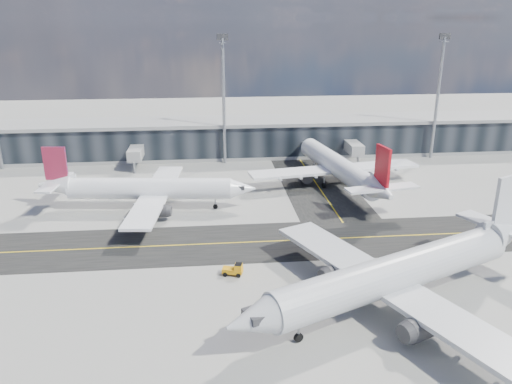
# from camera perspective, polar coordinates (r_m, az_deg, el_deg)

# --- Properties ---
(ground) EXTENTS (300.00, 300.00, 0.00)m
(ground) POSITION_cam_1_polar(r_m,az_deg,el_deg) (72.15, -2.00, -7.15)
(ground) COLOR gray
(ground) RESTS_ON ground
(taxiway_lanes) EXTENTS (180.00, 63.00, 0.03)m
(taxiway_lanes) POSITION_cam_1_polar(r_m,az_deg,el_deg) (82.16, 0.23, -3.71)
(taxiway_lanes) COLOR black
(taxiway_lanes) RESTS_ON ground
(terminal_concourse) EXTENTS (152.00, 19.80, 8.80)m
(terminal_concourse) POSITION_cam_1_polar(r_m,az_deg,el_deg) (122.73, -3.71, 6.05)
(terminal_concourse) COLOR black
(terminal_concourse) RESTS_ON ground
(floodlight_masts) EXTENTS (102.50, 0.70, 28.90)m
(floodlight_masts) POSITION_cam_1_polar(r_m,az_deg,el_deg) (113.76, -3.72, 10.91)
(floodlight_masts) COLOR gray
(floodlight_masts) RESTS_ON ground
(airliner_af) EXTENTS (38.11, 32.55, 11.28)m
(airliner_af) POSITION_cam_1_polar(r_m,az_deg,el_deg) (89.59, -12.36, 0.36)
(airliner_af) COLOR white
(airliner_af) RESTS_ON ground
(airliner_redtail) EXTENTS (35.70, 41.68, 12.36)m
(airliner_redtail) POSITION_cam_1_polar(r_m,az_deg,el_deg) (100.63, 9.41, 2.85)
(airliner_redtail) COLOR white
(airliner_redtail) RESTS_ON ground
(airliner_near) EXTENTS (42.63, 36.80, 13.24)m
(airliner_near) POSITION_cam_1_polar(r_m,az_deg,el_deg) (60.52, 16.13, -8.82)
(airliner_near) COLOR #B8BABC
(airliner_near) RESTS_ON ground
(baggage_tug) EXTENTS (2.90, 1.95, 1.67)m
(baggage_tug) POSITION_cam_1_polar(r_m,az_deg,el_deg) (66.39, -2.48, -8.84)
(baggage_tug) COLOR orange
(baggage_tug) RESTS_ON ground
(service_van) EXTENTS (3.63, 6.38, 1.68)m
(service_van) POSITION_cam_1_polar(r_m,az_deg,el_deg) (109.22, 11.40, 2.26)
(service_van) COLOR white
(service_van) RESTS_ON ground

